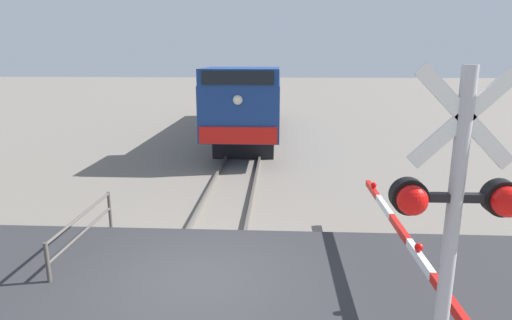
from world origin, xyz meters
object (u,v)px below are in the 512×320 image
object	(u,v)px
crossing_signal	(452,235)
crossing_gate	(442,310)
guard_railing	(83,227)
locomotive	(251,99)

from	to	relation	value
crossing_signal	crossing_gate	world-z (taller)	crossing_signal
crossing_signal	guard_railing	distance (m)	7.83
locomotive	crossing_signal	bearing A→B (deg)	-80.85
crossing_signal	crossing_gate	bearing A→B (deg)	67.43
guard_railing	locomotive	bearing A→B (deg)	79.42
crossing_signal	guard_railing	world-z (taller)	crossing_signal
crossing_gate	guard_railing	distance (m)	7.27
locomotive	guard_railing	size ratio (longest dim) A/B	5.27
crossing_gate	locomotive	bearing A→B (deg)	102.06
crossing_gate	guard_railing	size ratio (longest dim) A/B	2.21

